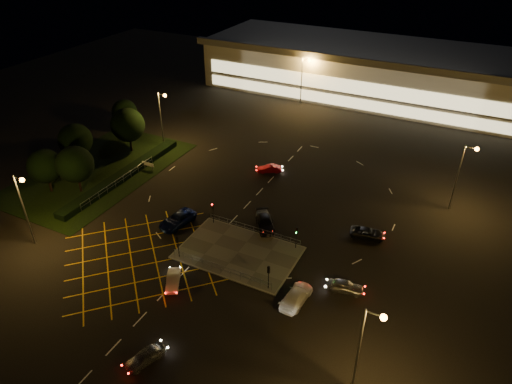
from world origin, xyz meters
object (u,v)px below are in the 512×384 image
at_px(car_east_grey, 368,233).
at_px(car_far_dkgrey, 265,222).
at_px(car_near_silver, 145,356).
at_px(car_approach_white, 296,296).
at_px(car_left_blue, 177,220).
at_px(car_queue_white, 173,280).
at_px(car_right_silver, 345,286).
at_px(signal_nw, 213,209).
at_px(signal_ne, 296,233).
at_px(car_circ_red, 269,169).
at_px(signal_se, 269,273).
at_px(signal_sw, 178,242).

bearing_deg(car_east_grey, car_far_dkgrey, 97.32).
xyz_separation_m(car_near_silver, car_approach_white, (9.68, 13.51, 0.10)).
bearing_deg(car_left_blue, car_east_grey, 29.80).
distance_m(car_near_silver, car_queue_white, 10.37).
distance_m(car_near_silver, car_right_silver, 22.27).
xyz_separation_m(car_far_dkgrey, car_right_silver, (13.17, -6.84, -0.06)).
height_order(car_right_silver, car_approach_white, car_approach_white).
bearing_deg(signal_nw, car_queue_white, -80.28).
bearing_deg(signal_ne, car_right_silver, -29.92).
relative_size(signal_nw, car_far_dkgrey, 0.61).
height_order(car_circ_red, car_east_grey, car_east_grey).
bearing_deg(car_approach_white, car_circ_red, -54.64).
distance_m(car_far_dkgrey, car_right_silver, 14.84).
distance_m(car_queue_white, car_right_silver, 19.27).
xyz_separation_m(car_right_silver, car_east_grey, (-0.38, 10.83, -0.07)).
relative_size(signal_se, car_circ_red, 0.84).
height_order(signal_sw, signal_se, same).
bearing_deg(car_left_blue, car_queue_white, -47.95).
distance_m(car_near_silver, car_circ_red, 38.27).
distance_m(signal_ne, car_queue_white, 15.79).
relative_size(signal_sw, signal_se, 1.00).
height_order(car_near_silver, car_circ_red, car_near_silver).
xyz_separation_m(car_circ_red, car_approach_white, (14.76, -24.42, 0.14)).
bearing_deg(signal_sw, car_queue_white, 116.51).
relative_size(signal_se, car_left_blue, 0.57).
relative_size(signal_se, signal_ne, 1.00).
xyz_separation_m(car_queue_white, car_left_blue, (-6.26, 9.75, 0.14)).
xyz_separation_m(car_queue_white, car_east_grey, (17.28, 18.53, -0.01)).
distance_m(signal_sw, car_east_grey, 24.17).
bearing_deg(signal_se, car_circ_red, -64.95).
bearing_deg(car_right_silver, car_approach_white, 122.11).
distance_m(car_circ_red, car_east_grey, 21.02).
height_order(car_near_silver, car_queue_white, car_near_silver).
bearing_deg(car_approach_white, car_left_blue, -12.50).
bearing_deg(car_left_blue, car_approach_white, -7.37).
xyz_separation_m(signal_se, car_east_grey, (7.37, 14.35, -1.75)).
bearing_deg(car_left_blue, signal_sw, -43.80).
height_order(signal_ne, car_near_silver, signal_ne).
xyz_separation_m(car_queue_white, car_far_dkgrey, (4.49, 14.54, 0.12)).
bearing_deg(car_queue_white, signal_se, -6.55).
distance_m(car_far_dkgrey, car_circ_red, 14.91).
relative_size(car_far_dkgrey, car_approach_white, 0.99).
xyz_separation_m(car_queue_white, car_circ_red, (-1.34, 28.26, -0.01)).
distance_m(car_near_silver, car_approach_white, 16.62).
xyz_separation_m(signal_sw, car_right_silver, (19.75, 3.53, -1.68)).
relative_size(signal_sw, car_queue_white, 0.83).
bearing_deg(car_far_dkgrey, signal_se, -97.88).
bearing_deg(signal_se, car_approach_white, 174.52).
distance_m(car_left_blue, car_far_dkgrey, 11.77).
bearing_deg(car_circ_red, car_east_grey, 33.85).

